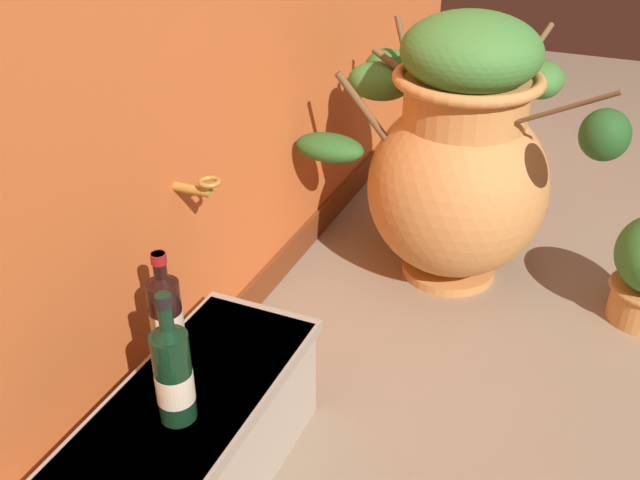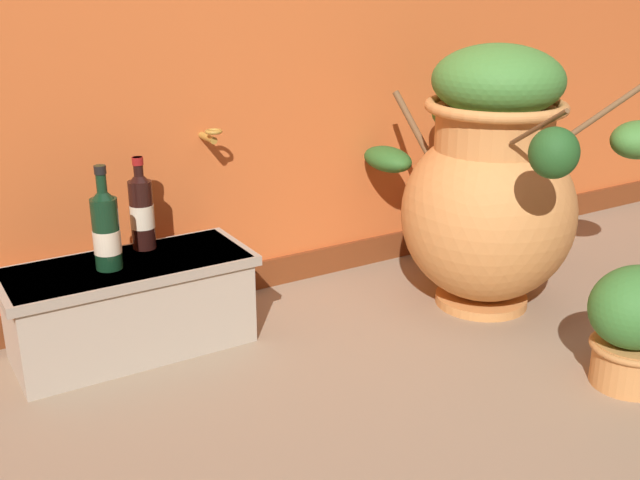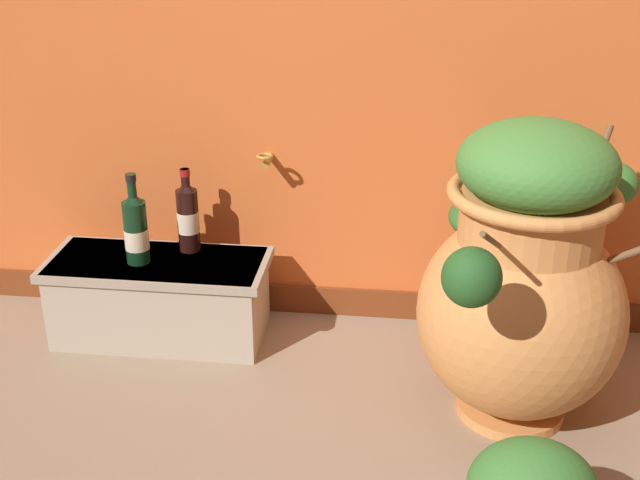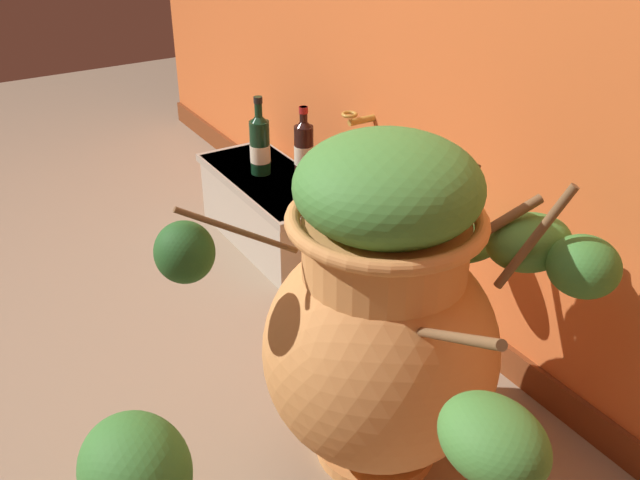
{
  "view_description": "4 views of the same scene",
  "coord_description": "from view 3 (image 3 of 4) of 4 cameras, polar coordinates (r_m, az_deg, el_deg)",
  "views": [
    {
      "loc": [
        -1.59,
        0.15,
        1.36
      ],
      "look_at": [
        -0.13,
        0.78,
        0.43
      ],
      "focal_mm": 40.18,
      "sensor_mm": 36.0,
      "label": 1
    },
    {
      "loc": [
        -1.23,
        -1.22,
        1.11
      ],
      "look_at": [
        -0.02,
        0.78,
        0.27
      ],
      "focal_mm": 42.65,
      "sensor_mm": 36.0,
      "label": 2
    },
    {
      "loc": [
        0.2,
        -1.53,
        1.49
      ],
      "look_at": [
        -0.08,
        0.8,
        0.42
      ],
      "focal_mm": 46.77,
      "sensor_mm": 36.0,
      "label": 3
    },
    {
      "loc": [
        1.68,
        -0.3,
        1.44
      ],
      "look_at": [
        0.01,
        0.71,
        0.36
      ],
      "focal_mm": 41.02,
      "sensor_mm": 36.0,
      "label": 4
    }
  ],
  "objects": [
    {
      "name": "wine_bottle_left",
      "position": [
        2.77,
        -12.5,
        0.86
      ],
      "size": [
        0.08,
        0.08,
        0.31
      ],
      "color": "black",
      "rests_on": "stone_ledge"
    },
    {
      "name": "wine_bottle_middle",
      "position": [
        2.83,
        -9.04,
        1.72
      ],
      "size": [
        0.07,
        0.07,
        0.29
      ],
      "color": "black",
      "rests_on": "stone_ledge"
    },
    {
      "name": "terracotta_urn",
      "position": [
        2.39,
        14.04,
        -2.65
      ],
      "size": [
        0.93,
        0.99,
        0.89
      ],
      "color": "#D68E4C",
      "rests_on": "ground_plane"
    },
    {
      "name": "stone_ledge",
      "position": [
        2.88,
        -10.92,
        -3.71
      ],
      "size": [
        0.74,
        0.32,
        0.29
      ],
      "color": "#B2A893",
      "rests_on": "ground_plane"
    }
  ]
}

